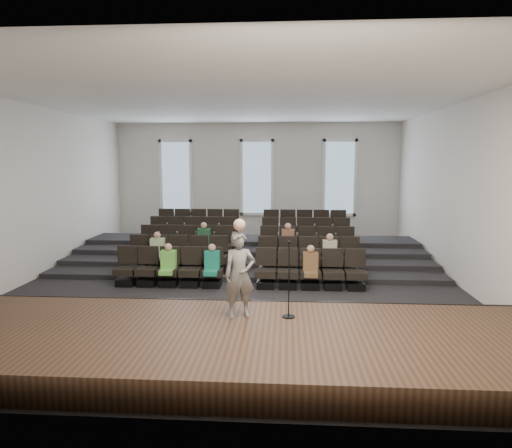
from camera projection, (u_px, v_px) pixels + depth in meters
The scene contains 14 objects.
ground at pixel (241, 282), 12.95m from camera, with size 14.00×14.00×0.00m, color black.
ceiling at pixel (240, 101), 12.26m from camera, with size 12.00×14.00×0.02m, color white.
wall_back at pixel (257, 182), 19.54m from camera, with size 12.00×0.04×5.00m, color silver.
wall_front at pixel (184, 234), 5.67m from camera, with size 12.00×0.04×5.00m, color silver.
wall_left at pixel (31, 193), 13.00m from camera, with size 0.04×14.00×5.00m, color silver.
wall_right at pixel (464, 195), 12.21m from camera, with size 0.04×14.00×5.00m, color silver.
stage at pixel (212, 345), 7.87m from camera, with size 11.80×3.60×0.50m, color #422F1C.
stage_lip at pixel (225, 311), 9.62m from camera, with size 11.80×0.06×0.52m, color black.
risers at pixel (250, 253), 16.05m from camera, with size 11.80×4.80×0.60m.
seating_rows at pixel (246, 248), 14.38m from camera, with size 6.80×4.70×1.67m.
windows at pixel (257, 178), 19.45m from camera, with size 8.44×0.10×3.24m.
audience at pixel (238, 252), 13.14m from camera, with size 5.45×2.64×1.10m.
speaker at pixel (240, 275), 8.47m from camera, with size 0.58×0.38×1.60m, color slate.
mic_stand at pixel (289, 295), 8.48m from camera, with size 0.24×0.24×1.45m.
Camera 1 is at (1.26, -12.54, 3.40)m, focal length 32.00 mm.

